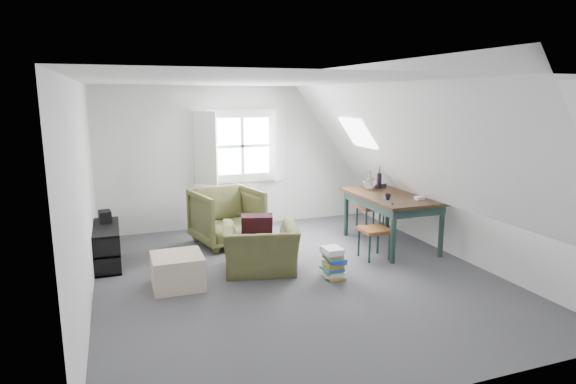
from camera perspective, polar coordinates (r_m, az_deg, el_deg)
name	(u,v)px	position (r m, az deg, el deg)	size (l,w,h in m)	color
floor	(296,276)	(6.43, 0.98, -9.92)	(5.50, 5.50, 0.00)	#454449
ceiling	(297,82)	(5.99, 1.06, 12.94)	(5.50, 5.50, 0.00)	white
wall_back	(242,157)	(8.68, -5.49, 4.15)	(5.00, 5.00, 0.00)	silver
wall_front	(429,245)	(3.73, 16.41, -6.08)	(5.00, 5.00, 0.00)	silver
wall_left	(83,197)	(5.71, -23.11, -0.52)	(5.50, 5.50, 0.00)	silver
wall_right	(458,172)	(7.35, 19.55, 2.23)	(5.50, 5.50, 0.00)	silver
slope_left	(170,146)	(5.65, -13.86, 5.35)	(5.50, 5.50, 0.00)	white
slope_right	(404,138)	(6.73, 13.54, 6.28)	(5.50, 5.50, 0.00)	white
dormer_window	(243,146)	(8.59, -5.39, 5.41)	(1.71, 0.35, 1.30)	white
skylight	(358,133)	(7.85, 8.29, 6.94)	(0.55, 0.75, 0.04)	white
armchair_near	(261,271)	(6.61, -3.28, -9.34)	(0.98, 0.86, 0.64)	#494B26
armchair_far	(228,244)	(7.82, -7.16, -6.08)	(0.96, 0.99, 0.90)	#494B26
throw_pillow	(257,228)	(6.57, -3.71, -4.34)	(0.42, 0.12, 0.42)	#320D17
ottoman	(178,271)	(6.19, -12.95, -9.08)	(0.61, 0.61, 0.41)	#BFAB94
dining_table	(391,201)	(7.67, 12.13, -1.10)	(0.98, 1.64, 0.82)	black
demijohn	(369,182)	(7.93, 9.56, 1.15)	(0.22, 0.22, 0.31)	silver
vase_twigs	(379,180)	(8.14, 10.76, 1.44)	(0.08, 0.09, 0.62)	black
cup	(388,200)	(7.27, 11.74, -0.89)	(0.09, 0.09, 0.09)	black
paper_box	(420,198)	(7.39, 15.33, -0.69)	(0.13, 0.09, 0.04)	white
dining_chair_far	(371,207)	(8.39, 9.86, -1.72)	(0.41, 0.41, 0.88)	brown
dining_chair_near	(376,228)	(7.11, 10.44, -4.27)	(0.40, 0.40, 0.85)	brown
media_shelf	(107,248)	(7.21, -20.68, -6.22)	(0.36, 1.07, 0.55)	black
electronics_box	(105,217)	(7.39, -20.88, -2.77)	(0.16, 0.22, 0.18)	black
magazine_stack	(333,263)	(6.34, 5.39, -8.35)	(0.30, 0.36, 0.40)	#B29933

